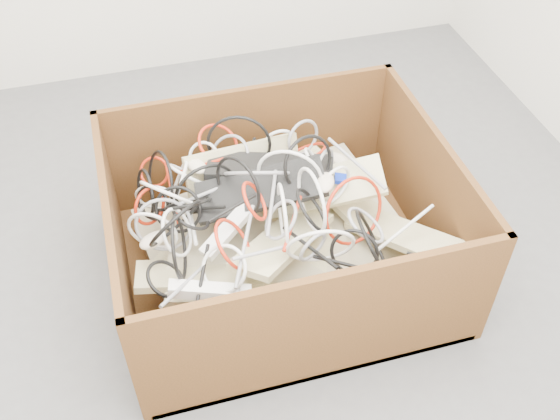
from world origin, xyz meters
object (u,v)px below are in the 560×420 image
object	(u,v)px
power_strip_right	(210,291)
power_strip_left	(231,226)
vga_plug	(341,179)
cardboard_box	(277,247)

from	to	relation	value
power_strip_right	power_strip_left	bearing A→B (deg)	74.22
power_strip_left	vga_plug	bearing A→B (deg)	-20.11
power_strip_left	vga_plug	distance (m)	0.43
power_strip_right	vga_plug	distance (m)	0.63
cardboard_box	power_strip_right	xyz separation A→B (m)	(-0.29, -0.28, 0.19)
cardboard_box	power_strip_left	bearing A→B (deg)	-159.38
cardboard_box	power_strip_right	size ratio (longest dim) A/B	4.58
cardboard_box	power_strip_left	size ratio (longest dim) A/B	4.35
cardboard_box	power_strip_left	xyz separation A→B (m)	(-0.17, -0.07, 0.22)
power_strip_left	vga_plug	world-z (taller)	power_strip_left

